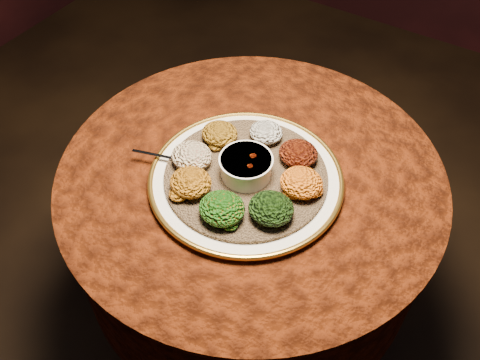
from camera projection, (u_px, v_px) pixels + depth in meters
The scene contains 13 objects.
table at pixel (250, 216), 1.45m from camera, with size 0.96×0.96×0.73m.
platter at pixel (246, 179), 1.28m from camera, with size 0.47×0.47×0.02m.
injera at pixel (246, 176), 1.27m from camera, with size 0.39×0.39×0.01m, color olive.
stew_bowl at pixel (246, 166), 1.25m from camera, with size 0.13×0.13×0.05m.
spoon at pixel (176, 159), 1.30m from camera, with size 0.14×0.06×0.01m.
portion_ayib at pixel (266, 132), 1.34m from camera, with size 0.08×0.08×0.04m, color silver.
portion_kitfo at pixel (298, 153), 1.28m from camera, with size 0.10×0.09×0.05m, color black.
portion_tikil at pixel (301, 183), 1.22m from camera, with size 0.10×0.09×0.05m, color #CA7410.
portion_gomen at pixel (271, 208), 1.17m from camera, with size 0.10×0.10×0.05m, color black.
portion_mixveg at pixel (222, 208), 1.17m from camera, with size 0.10×0.10×0.05m, color #AC3C0B.
portion_kik at pixel (191, 182), 1.22m from camera, with size 0.10×0.09×0.05m, color #B66710.
portion_timatim at pixel (192, 156), 1.28m from camera, with size 0.10×0.09×0.05m, color maroon.
portion_shiro at pixel (220, 134), 1.33m from camera, with size 0.09×0.09×0.04m, color #8B5C10.
Camera 1 is at (0.45, -0.77, 1.70)m, focal length 40.00 mm.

